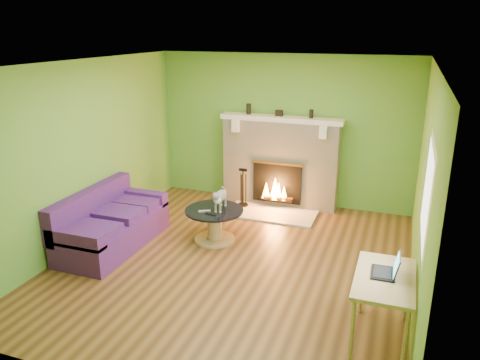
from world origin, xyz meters
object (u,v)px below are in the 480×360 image
object	(u,v)px
desk	(384,285)
cat	(220,198)
coffee_table	(214,223)
sofa	(110,225)

from	to	relation	value
desk	cat	distance (m)	2.89
coffee_table	desk	distance (m)	2.95
sofa	coffee_table	distance (m)	1.50
sofa	desk	size ratio (longest dim) A/B	1.86
sofa	cat	xyz separation A→B (m)	(1.43, 0.70, 0.34)
sofa	desk	bearing A→B (deg)	-13.98
desk	sofa	bearing A→B (deg)	166.02
desk	coffee_table	bearing A→B (deg)	147.02
coffee_table	cat	size ratio (longest dim) A/B	1.60
desk	cat	xyz separation A→B (m)	(-2.38, 1.65, 0.02)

